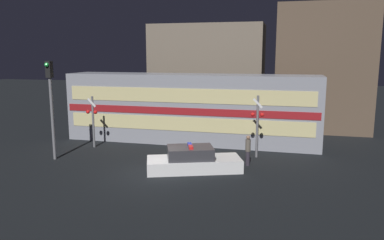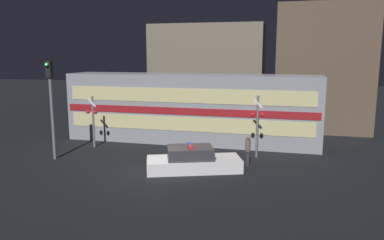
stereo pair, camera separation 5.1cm
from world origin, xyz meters
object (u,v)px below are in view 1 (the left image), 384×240
object	(u,v)px
pedestrian	(248,150)
crossing_signal_near	(257,123)
train	(191,108)
traffic_light_corner	(51,98)
police_car	(193,161)

from	to	relation	value
pedestrian	crossing_signal_near	world-z (taller)	crossing_signal_near
train	pedestrian	world-z (taller)	train
train	traffic_light_corner	xyz separation A→B (m)	(-6.39, -6.11, 1.21)
train	traffic_light_corner	world-z (taller)	traffic_light_corner
train	police_car	size ratio (longest dim) A/B	3.31
police_car	pedestrian	size ratio (longest dim) A/B	3.10
pedestrian	traffic_light_corner	bearing A→B (deg)	-172.23
police_car	traffic_light_corner	distance (m)	8.66
train	crossing_signal_near	xyz separation A→B (m)	(4.68, -2.92, -0.26)
police_car	traffic_light_corner	xyz separation A→B (m)	(-8.12, 0.10, 3.00)
pedestrian	police_car	bearing A→B (deg)	-149.24
train	crossing_signal_near	world-z (taller)	train
traffic_light_corner	crossing_signal_near	bearing A→B (deg)	16.10
police_car	pedestrian	xyz separation A→B (m)	(2.63, 1.56, 0.35)
train	police_car	bearing A→B (deg)	-74.46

